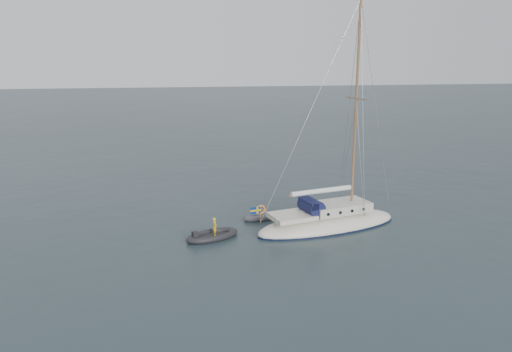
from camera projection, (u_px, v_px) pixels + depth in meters
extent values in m
plane|color=black|center=(291.00, 226.00, 33.27)|extent=(300.00, 300.00, 0.00)
ellipsoid|color=beige|center=(328.00, 225.00, 32.85)|extent=(10.08, 3.13, 1.68)
cube|color=beige|center=(340.00, 208.00, 32.71)|extent=(4.03, 2.13, 0.62)
cube|color=beige|center=(288.00, 213.00, 32.16)|extent=(2.69, 2.13, 0.28)
cylinder|color=#14183C|center=(309.00, 205.00, 32.29)|extent=(1.07, 1.85, 1.07)
cube|color=#14183C|center=(306.00, 202.00, 32.19)|extent=(0.50, 1.85, 0.45)
cylinder|color=olive|center=(359.00, 110.00, 31.36)|extent=(0.17, 0.17, 13.44)
cylinder|color=olive|center=(360.00, 99.00, 31.20)|extent=(0.06, 2.46, 0.06)
cylinder|color=olive|center=(321.00, 191.00, 32.20)|extent=(4.70, 0.11, 0.11)
cylinder|color=silver|center=(321.00, 190.00, 32.18)|extent=(4.37, 0.31, 0.31)
cylinder|color=gray|center=(261.00, 208.00, 31.75)|extent=(0.04, 2.46, 0.04)
torus|color=orange|center=(258.00, 205.00, 32.38)|extent=(0.60, 0.11, 0.60)
cylinder|color=olive|center=(255.00, 210.00, 31.71)|extent=(0.03, 0.03, 1.01)
cube|color=navy|center=(250.00, 205.00, 31.57)|extent=(0.67, 0.02, 0.43)
cube|color=#DEAE00|center=(250.00, 205.00, 31.57)|extent=(0.69, 0.03, 0.10)
cube|color=#DEAE00|center=(252.00, 205.00, 31.60)|extent=(0.10, 0.03, 0.45)
cylinder|color=black|center=(314.00, 204.00, 33.49)|extent=(0.20, 0.07, 0.20)
cylinder|color=black|center=(323.00, 214.00, 31.43)|extent=(0.20, 0.07, 0.20)
cylinder|color=black|center=(327.00, 204.00, 33.64)|extent=(0.20, 0.07, 0.20)
cylinder|color=black|center=(337.00, 213.00, 31.58)|extent=(0.20, 0.07, 0.20)
cylinder|color=black|center=(339.00, 203.00, 33.79)|extent=(0.20, 0.07, 0.20)
cylinder|color=black|center=(350.00, 212.00, 31.73)|extent=(0.20, 0.07, 0.20)
cylinder|color=black|center=(352.00, 202.00, 33.94)|extent=(0.20, 0.07, 0.20)
cylinder|color=black|center=(364.00, 212.00, 31.89)|extent=(0.20, 0.07, 0.20)
cube|color=#4E4F53|center=(262.00, 217.00, 34.62)|extent=(1.69, 0.69, 0.10)
cube|color=black|center=(212.00, 236.00, 30.93)|extent=(2.19, 0.91, 0.11)
cube|color=black|center=(193.00, 233.00, 30.66)|extent=(0.32, 0.32, 0.55)
imported|color=gold|center=(215.00, 227.00, 30.81)|extent=(0.39, 0.48, 1.14)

